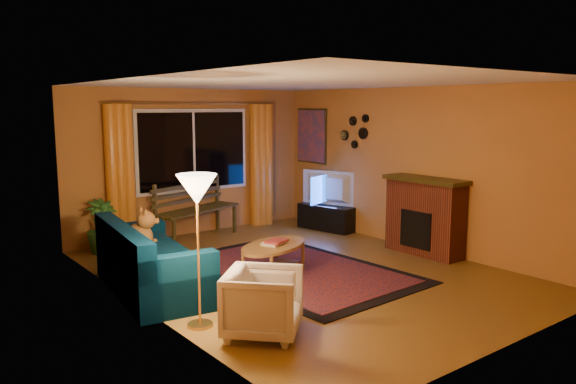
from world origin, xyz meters
TOP-DOWN VIEW (x-y plane):
  - floor at (0.00, 0.00)m, footprint 4.50×6.00m
  - ceiling at (0.00, 0.00)m, footprint 4.50×6.00m
  - wall_back at (0.00, 3.01)m, footprint 4.50×0.02m
  - wall_left at (-2.26, 0.00)m, footprint 0.02×6.00m
  - wall_right at (2.26, 0.00)m, footprint 0.02×6.00m
  - window at (0.00, 2.94)m, footprint 2.00×0.02m
  - curtain_rod at (0.00, 2.90)m, footprint 3.20×0.03m
  - curtain_left at (-1.35, 2.88)m, footprint 0.36×0.36m
  - curtain_right at (1.35, 2.88)m, footprint 0.36×0.36m
  - bench at (-0.20, 2.52)m, footprint 1.72×1.00m
  - potted_plant at (-1.77, 2.62)m, footprint 0.54×0.54m
  - sofa at (-1.91, 0.48)m, footprint 1.14×2.15m
  - dog at (-1.86, 0.95)m, footprint 0.47×0.55m
  - armchair at (-1.62, -1.40)m, footprint 0.96×0.95m
  - floor_lamp at (-2.00, -0.83)m, footprint 0.33×0.33m
  - rug at (-0.02, 0.12)m, footprint 2.25×3.39m
  - coffee_table at (-0.40, 0.08)m, footprint 1.53×1.53m
  - tv_console at (2.00, 1.76)m, footprint 0.55×1.12m
  - television at (2.00, 1.76)m, footprint 0.50×1.04m
  - fireplace at (2.05, -0.40)m, footprint 0.40×1.20m
  - mirror_cluster at (2.21, 1.30)m, footprint 0.06×0.60m
  - painting at (2.22, 2.45)m, footprint 0.04×0.76m

SIDE VIEW (x-z plane):
  - floor at x=0.00m, z-range -0.02..0.00m
  - rug at x=-0.02m, z-range 0.00..0.02m
  - coffee_table at x=-0.40m, z-range 0.00..0.43m
  - tv_console at x=2.00m, z-range 0.00..0.45m
  - bench at x=-0.20m, z-range 0.00..0.50m
  - armchair at x=-1.62m, z-range 0.00..0.72m
  - potted_plant at x=-1.77m, z-range 0.00..0.82m
  - sofa at x=-1.91m, z-range 0.00..0.83m
  - fireplace at x=2.05m, z-range 0.00..1.10m
  - dog at x=-1.86m, z-range 0.41..0.92m
  - television at x=2.00m, z-range 0.45..1.06m
  - floor_lamp at x=-2.00m, z-range 0.00..1.55m
  - curtain_left at x=-1.35m, z-range 0.00..2.24m
  - curtain_right at x=1.35m, z-range 0.00..2.24m
  - wall_back at x=0.00m, z-range 0.00..2.50m
  - wall_left at x=-2.26m, z-range 0.00..2.50m
  - wall_right at x=2.26m, z-range 0.00..2.50m
  - window at x=0.00m, z-range 0.80..2.10m
  - painting at x=2.22m, z-range 1.17..2.13m
  - mirror_cluster at x=2.21m, z-range 1.52..2.08m
  - curtain_rod at x=0.00m, z-range 2.23..2.27m
  - ceiling at x=0.00m, z-range 2.50..2.52m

